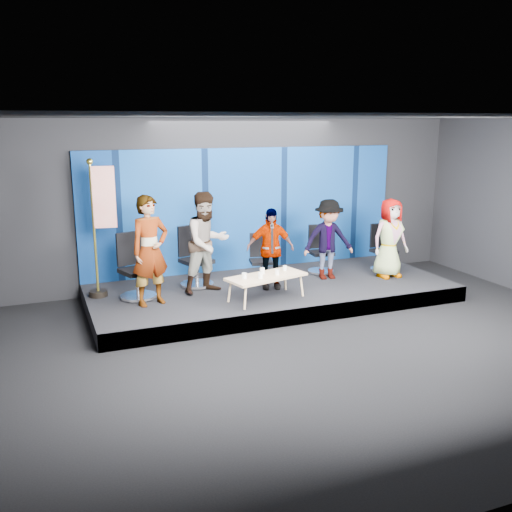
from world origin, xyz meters
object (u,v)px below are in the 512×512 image
object	(u,v)px
chair_d	(320,257)
coffee_table	(266,277)
panelist_a	(150,251)
mug_a	(244,276)
panelist_d	(328,239)
mug_d	(277,272)
chair_b	(195,266)
chair_c	(261,266)
mug_e	(285,268)
panelist_e	(390,238)
mug_b	(260,275)
chair_a	(136,277)
chair_e	(382,255)
flag_stand	(101,225)
panelist_c	(270,248)
mug_c	(262,271)
panelist_b	(207,243)

from	to	relation	value
chair_d	coffee_table	distance (m)	2.24
panelist_a	mug_a	size ratio (longest dim) A/B	18.63
panelist_d	mug_d	world-z (taller)	panelist_d
panelist_a	chair_b	bearing A→B (deg)	21.38
chair_b	chair_c	distance (m)	1.33
mug_e	panelist_a	bearing A→B (deg)	173.50
chair_d	panelist_e	size ratio (longest dim) A/B	0.62
panelist_e	mug_b	world-z (taller)	panelist_e
panelist_e	chair_b	bearing A→B (deg)	166.07
chair_a	chair_c	world-z (taller)	chair_a
chair_e	flag_stand	distance (m)	5.89
mug_e	chair_e	bearing A→B (deg)	16.10
panelist_c	panelist_d	xyz separation A→B (m)	(1.36, 0.19, 0.04)
chair_e	flag_stand	world-z (taller)	flag_stand
panelist_a	mug_e	size ratio (longest dim) A/B	22.32
flag_stand	chair_b	bearing A→B (deg)	11.25
panelist_e	mug_c	bearing A→B (deg)	-175.11
panelist_e	coffee_table	size ratio (longest dim) A/B	1.04
chair_d	mug_a	world-z (taller)	chair_d
panelist_d	chair_e	bearing A→B (deg)	11.61
chair_e	panelist_e	distance (m)	0.69
chair_a	coffee_table	distance (m)	2.37
panelist_a	panelist_c	bearing A→B (deg)	-14.01
coffee_table	mug_d	world-z (taller)	mug_d
chair_a	mug_b	xyz separation A→B (m)	(2.00, -1.10, 0.10)
mug_d	mug_b	bearing A→B (deg)	-165.05
panelist_e	flag_stand	size ratio (longest dim) A/B	0.65
panelist_a	chair_c	size ratio (longest dim) A/B	2.01
panelist_e	mug_e	size ratio (longest dim) A/B	18.80
panelist_b	chair_e	size ratio (longest dim) A/B	1.89
chair_a	chair_b	world-z (taller)	chair_a
mug_e	chair_d	bearing A→B (deg)	40.05
panelist_a	flag_stand	world-z (taller)	flag_stand
chair_b	coffee_table	bearing A→B (deg)	-70.24
mug_a	panelist_a	bearing A→B (deg)	160.32
chair_e	flag_stand	size ratio (longest dim) A/B	0.40
chair_c	chair_e	world-z (taller)	chair_e
coffee_table	mug_a	distance (m)	0.46
panelist_d	chair_e	size ratio (longest dim) A/B	1.62
mug_b	mug_e	distance (m)	0.71
chair_a	panelist_e	world-z (taller)	panelist_e
mug_c	flag_stand	distance (m)	3.01
panelist_d	mug_e	size ratio (longest dim) A/B	18.84
chair_d	coffee_table	size ratio (longest dim) A/B	0.65
panelist_d	mug_b	distance (m)	2.13
panelist_a	mug_b	xyz separation A→B (m)	(1.81, -0.62, -0.47)
panelist_c	chair_d	bearing A→B (deg)	37.66
chair_b	flag_stand	bearing A→B (deg)	166.05
panelist_b	chair_d	xyz separation A→B (m)	(2.65, 0.50, -0.62)
chair_a	panelist_b	xyz separation A→B (m)	(1.31, -0.13, 0.56)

